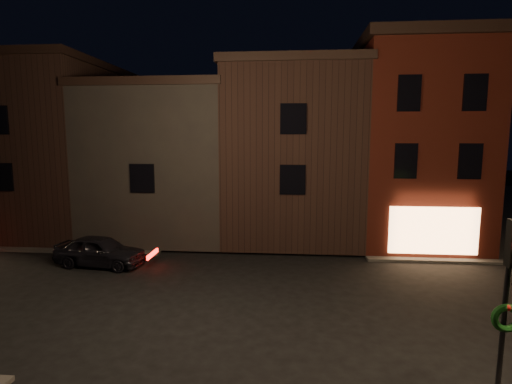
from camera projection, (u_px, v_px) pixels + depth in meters
The scene contains 8 objects.
ground at pixel (248, 302), 13.89m from camera, with size 120.00×120.00×0.00m, color black.
sidewalk_far_left at pixel (49, 201), 35.37m from camera, with size 30.00×30.00×0.12m, color #2D2B28.
corner_building at pixel (412, 143), 21.81m from camera, with size 6.50×8.50×10.50m.
row_building_a at pixel (293, 152), 23.47m from camera, with size 7.30×10.30×9.40m.
row_building_b at pixel (173, 160), 24.17m from camera, with size 7.80×10.30×8.40m.
row_building_c at pixel (58, 147), 24.70m from camera, with size 7.30×10.30×9.90m.
traffic_signal at pixel (510, 289), 7.58m from camera, with size 0.58×0.38×4.05m.
parked_car_a at pixel (100, 251), 17.70m from camera, with size 1.61×4.00×1.36m, color black.
Camera 1 is at (1.43, -13.17, 5.67)m, focal length 28.00 mm.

